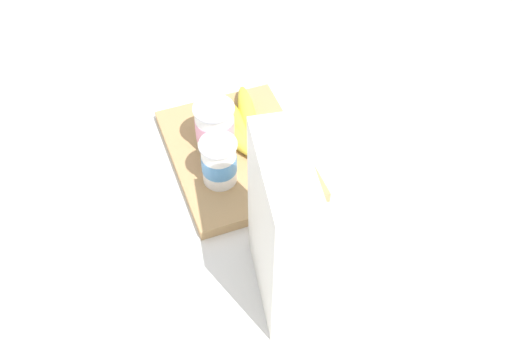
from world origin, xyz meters
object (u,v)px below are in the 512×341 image
(cereal_box, at_px, (282,232))
(cutting_board, at_px, (238,154))
(yogurt_cup_front, at_px, (219,162))
(yogurt_cup_back, at_px, (215,127))
(banana_bunch, at_px, (239,125))

(cereal_box, bearing_deg, cutting_board, -176.35)
(yogurt_cup_front, xyz_separation_m, yogurt_cup_back, (0.08, -0.02, 0.00))
(cutting_board, relative_size, yogurt_cup_back, 3.19)
(cutting_board, relative_size, cereal_box, 1.05)
(cereal_box, relative_size, banana_bunch, 1.51)
(cutting_board, height_order, yogurt_cup_back, yogurt_cup_back)
(cereal_box, relative_size, yogurt_cup_back, 3.05)
(yogurt_cup_front, bearing_deg, banana_bunch, -35.92)
(cereal_box, height_order, yogurt_cup_back, cereal_box)
(cutting_board, xyz_separation_m, cereal_box, (-0.28, 0.03, 0.14))
(cutting_board, xyz_separation_m, banana_bunch, (0.04, -0.02, 0.03))
(yogurt_cup_back, bearing_deg, cereal_box, -179.01)
(yogurt_cup_front, bearing_deg, cutting_board, -43.98)
(yogurt_cup_back, relative_size, banana_bunch, 0.49)
(cutting_board, xyz_separation_m, yogurt_cup_back, (0.03, 0.03, 0.06))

